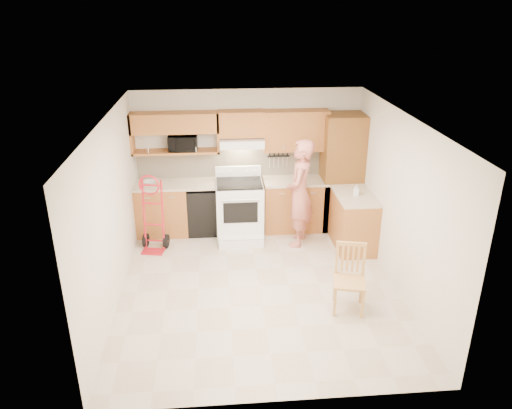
{
  "coord_description": "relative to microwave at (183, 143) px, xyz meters",
  "views": [
    {
      "loc": [
        -0.57,
        -6.19,
        3.94
      ],
      "look_at": [
        0.0,
        0.5,
        1.1
      ],
      "focal_mm": 34.54,
      "sensor_mm": 36.0,
      "label": 1
    }
  ],
  "objects": [
    {
      "name": "dining_chair",
      "position": [
        2.28,
        -2.76,
        -1.16
      ],
      "size": [
        0.51,
        0.54,
        0.93
      ],
      "primitive_type": null,
      "rotation": [
        0.0,
        0.0,
        -0.23
      ],
      "color": "#C0884A",
      "rests_on": "ground"
    },
    {
      "name": "countertop_right",
      "position": [
        1.96,
        -0.13,
        -0.71
      ],
      "size": [
        1.14,
        0.63,
        0.04
      ],
      "primitive_type": "cube",
      "color": "beige",
      "rests_on": "lower_cab_right"
    },
    {
      "name": "backsplash",
      "position": [
        1.13,
        0.15,
        -0.43
      ],
      "size": [
        3.92,
        0.03,
        0.55
      ],
      "primitive_type": "cube",
      "color": "beige",
      "rests_on": "wall_back"
    },
    {
      "name": "range",
      "position": [
        0.94,
        -0.42,
        -1.03
      ],
      "size": [
        0.81,
        1.06,
        1.19
      ],
      "primitive_type": null,
      "color": "white",
      "rests_on": "ground"
    },
    {
      "name": "soap_bottle",
      "position": [
        2.83,
        -0.96,
        -0.59
      ],
      "size": [
        0.11,
        0.11,
        0.19
      ],
      "primitive_type": "imported",
      "rotation": [
        0.0,
        0.0,
        -0.37
      ],
      "color": "white",
      "rests_on": "countertop_return"
    },
    {
      "name": "upper_cab_left",
      "position": [
        -0.12,
        0.0,
        0.35
      ],
      "size": [
        1.5,
        0.33,
        0.34
      ],
      "primitive_type": "cube",
      "color": "#A76636",
      "rests_on": "wall_back"
    },
    {
      "name": "lower_cab_right",
      "position": [
        1.96,
        -0.14,
        -1.18
      ],
      "size": [
        1.14,
        0.6,
        0.9
      ],
      "primitive_type": "cube",
      "color": "#A76636",
      "rests_on": "ground"
    },
    {
      "name": "person",
      "position": [
        1.93,
        -0.75,
        -0.7
      ],
      "size": [
        0.63,
        0.78,
        1.84
      ],
      "primitive_type": "imported",
      "rotation": [
        0.0,
        0.0,
        -1.89
      ],
      "color": "#BB6758",
      "rests_on": "ground"
    },
    {
      "name": "upper_cab_center",
      "position": [
        1.01,
        0.0,
        0.31
      ],
      "size": [
        0.76,
        0.33,
        0.44
      ],
      "primitive_type": "cube",
      "color": "#A76636",
      "rests_on": "wall_back"
    },
    {
      "name": "upper_shelf_mw",
      "position": [
        -0.12,
        0.0,
        -0.16
      ],
      "size": [
        1.5,
        0.33,
        0.04
      ],
      "primitive_type": "cube",
      "color": "#A76636",
      "rests_on": "wall_back"
    },
    {
      "name": "ceiling",
      "position": [
        1.13,
        -2.08,
        0.88
      ],
      "size": [
        4.0,
        4.5,
        0.02
      ],
      "primitive_type": "cube",
      "color": "white",
      "rests_on": "ground"
    },
    {
      "name": "dishwasher",
      "position": [
        0.33,
        -0.14,
        -1.2
      ],
      "size": [
        0.6,
        0.6,
        0.85
      ],
      "primitive_type": "cube",
      "color": "black",
      "rests_on": "ground"
    },
    {
      "name": "wall_front",
      "position": [
        1.13,
        -4.34,
        -0.38
      ],
      "size": [
        4.0,
        0.02,
        2.5
      ],
      "primitive_type": "cube",
      "color": "beige",
      "rests_on": "ground"
    },
    {
      "name": "cab_return_right",
      "position": [
        2.83,
        -0.94,
        -1.18
      ],
      "size": [
        0.6,
        1.0,
        0.9
      ],
      "primitive_type": "cube",
      "color": "#A76636",
      "rests_on": "ground"
    },
    {
      "name": "countertop_left",
      "position": [
        -0.12,
        -0.13,
        -0.71
      ],
      "size": [
        1.5,
        0.63,
        0.04
      ],
      "primitive_type": "cube",
      "color": "beige",
      "rests_on": "lower_cab_left"
    },
    {
      "name": "pantry_tall",
      "position": [
        2.78,
        -0.14,
        -0.58
      ],
      "size": [
        0.7,
        0.6,
        2.1
      ],
      "primitive_type": "cube",
      "color": "brown",
      "rests_on": "ground"
    },
    {
      "name": "range_hood",
      "position": [
        1.01,
        -0.06,
        0.0
      ],
      "size": [
        0.76,
        0.46,
        0.14
      ],
      "primitive_type": "cube",
      "color": "white",
      "rests_on": "wall_back"
    },
    {
      "name": "wall_back",
      "position": [
        1.13,
        0.17,
        -0.38
      ],
      "size": [
        4.0,
        0.02,
        2.5
      ],
      "primitive_type": "cube",
      "color": "beige",
      "rests_on": "ground"
    },
    {
      "name": "upper_cab_right",
      "position": [
        1.96,
        0.0,
        0.17
      ],
      "size": [
        1.14,
        0.33,
        0.7
      ],
      "primitive_type": "cube",
      "color": "#A76636",
      "rests_on": "wall_back"
    },
    {
      "name": "countertop_return",
      "position": [
        2.83,
        -0.94,
        -0.71
      ],
      "size": [
        0.63,
        1.0,
        0.04
      ],
      "primitive_type": "cube",
      "color": "beige",
      "rests_on": "cab_return_right"
    },
    {
      "name": "lower_cab_left",
      "position": [
        -0.42,
        -0.14,
        -1.18
      ],
      "size": [
        0.9,
        0.6,
        0.9
      ],
      "primitive_type": "cube",
      "color": "#A76636",
      "rests_on": "ground"
    },
    {
      "name": "floor",
      "position": [
        1.13,
        -2.08,
        -1.64
      ],
      "size": [
        4.0,
        4.5,
        0.02
      ],
      "primitive_type": "cube",
      "color": "beige",
      "rests_on": "ground"
    },
    {
      "name": "knife_strip",
      "position": [
        1.68,
        0.12,
        -0.39
      ],
      "size": [
        0.4,
        0.05,
        0.29
      ],
      "primitive_type": null,
      "color": "black",
      "rests_on": "backsplash"
    },
    {
      "name": "microwave",
      "position": [
        0.0,
        0.0,
        0.0
      ],
      "size": [
        0.5,
        0.34,
        0.27
      ],
      "primitive_type": "imported",
      "rotation": [
        0.0,
        0.0,
        -0.03
      ],
      "color": "black",
      "rests_on": "upper_shelf_mw"
    },
    {
      "name": "wall_left",
      "position": [
        -0.88,
        -2.08,
        -0.38
      ],
      "size": [
        0.02,
        4.5,
        2.5
      ],
      "primitive_type": "cube",
      "color": "beige",
      "rests_on": "ground"
    },
    {
      "name": "bowl",
      "position": [
        -0.61,
        -0.13,
        -0.66
      ],
      "size": [
        0.24,
        0.24,
        0.05
      ],
      "primitive_type": "imported",
      "rotation": [
        0.0,
        0.0,
        -0.18
      ],
      "color": "white",
      "rests_on": "countertop_left"
    },
    {
      "name": "wall_right",
      "position": [
        3.14,
        -2.08,
        -0.38
      ],
      "size": [
        0.02,
        4.5,
        2.5
      ],
      "primitive_type": "cube",
      "color": "beige",
      "rests_on": "ground"
    },
    {
      "name": "hand_truck",
      "position": [
        -0.52,
        -0.8,
        -1.02
      ],
      "size": [
        0.54,
        0.51,
        1.2
      ],
      "primitive_type": null,
      "rotation": [
        0.0,
        0.0,
        -0.19
      ],
      "color": "red",
      "rests_on": "ground"
    }
  ]
}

